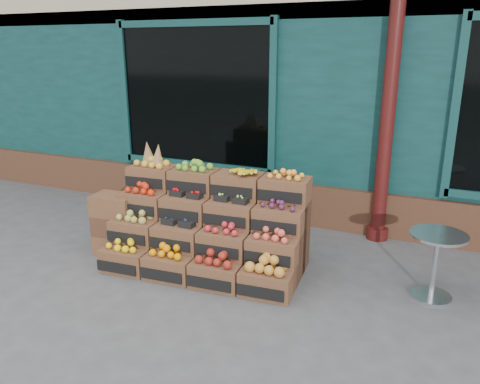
% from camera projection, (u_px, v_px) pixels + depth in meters
% --- Properties ---
extents(ground, '(60.00, 60.00, 0.00)m').
position_uv_depth(ground, '(230.00, 289.00, 4.94)').
color(ground, '#4A4A4D').
rests_on(ground, ground).
extents(shop_facade, '(12.00, 6.24, 4.80)m').
position_uv_depth(shop_facade, '(347.00, 50.00, 8.69)').
color(shop_facade, '#103635').
rests_on(shop_facade, ground).
extents(crate_display, '(2.28, 1.25, 1.38)m').
position_uv_depth(crate_display, '(208.00, 230.00, 5.39)').
color(crate_display, brown).
rests_on(crate_display, ground).
extents(spare_crates, '(0.54, 0.41, 0.75)m').
position_uv_depth(spare_crates, '(116.00, 224.00, 5.71)').
color(spare_crates, brown).
rests_on(spare_crates, ground).
extents(bistro_table, '(0.55, 0.55, 0.70)m').
position_uv_depth(bistro_table, '(436.00, 258.00, 4.65)').
color(bistro_table, '#B8BCC0').
rests_on(bistro_table, ground).
extents(shopkeeper, '(0.81, 0.67, 1.91)m').
position_uv_depth(shopkeeper, '(208.00, 139.00, 7.98)').
color(shopkeeper, '#1C6336').
rests_on(shopkeeper, ground).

